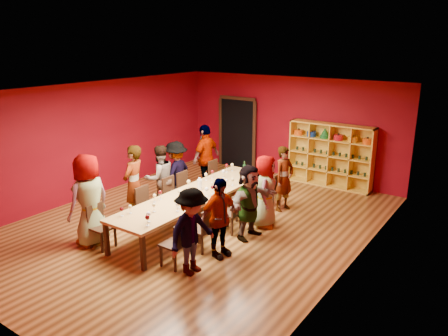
{
  "coord_description": "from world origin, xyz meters",
  "views": [
    {
      "loc": [
        5.75,
        -7.14,
        4.05
      ],
      "look_at": [
        0.16,
        0.85,
        1.15
      ],
      "focal_mm": 35.0,
      "sensor_mm": 36.0,
      "label": 1
    }
  ],
  "objects_px": {
    "person_left_0": "(89,200)",
    "person_right_0": "(192,232)",
    "tasting_table": "(196,195)",
    "chair_person_right_3": "(250,201)",
    "chair_person_left_0": "(99,224)",
    "shelving_unit": "(331,152)",
    "spittoon_bowl": "(196,195)",
    "person_right_2": "(249,202)",
    "person_left_2": "(160,178)",
    "person_left_1": "(134,184)",
    "person_left_3": "(176,173)",
    "person_right_3": "(265,191)",
    "chair_person_left_1": "(146,204)",
    "person_left_4": "(206,158)",
    "chair_person_left_4": "(216,175)",
    "chair_person_right_0": "(177,242)",
    "person_right_1": "(219,218)",
    "chair_person_left_2": "(172,193)",
    "chair_person_right_2": "(233,211)",
    "chair_person_right_4": "(274,188)",
    "chair_person_right_1": "(204,227)",
    "person_right_4": "(284,179)",
    "wine_bottle": "(244,169)",
    "chair_person_left_3": "(186,187)"
  },
  "relations": [
    {
      "from": "chair_person_left_0",
      "to": "shelving_unit",
      "type": "bearing_deg",
      "value": 69.89
    },
    {
      "from": "chair_person_right_1",
      "to": "spittoon_bowl",
      "type": "bearing_deg",
      "value": 137.11
    },
    {
      "from": "chair_person_left_2",
      "to": "chair_person_left_4",
      "type": "bearing_deg",
      "value": 90.0
    },
    {
      "from": "person_left_0",
      "to": "chair_person_right_1",
      "type": "height_order",
      "value": "person_left_0"
    },
    {
      "from": "person_left_3",
      "to": "spittoon_bowl",
      "type": "xyz_separation_m",
      "value": [
        1.4,
        -0.97,
        0.01
      ]
    },
    {
      "from": "chair_person_right_2",
      "to": "chair_person_left_2",
      "type": "bearing_deg",
      "value": 177.16
    },
    {
      "from": "person_right_4",
      "to": "chair_person_right_4",
      "type": "bearing_deg",
      "value": 103.67
    },
    {
      "from": "chair_person_right_1",
      "to": "person_left_2",
      "type": "bearing_deg",
      "value": 152.86
    },
    {
      "from": "chair_person_right_3",
      "to": "person_right_3",
      "type": "bearing_deg",
      "value": 0.0
    },
    {
      "from": "chair_person_right_1",
      "to": "person_right_3",
      "type": "xyz_separation_m",
      "value": [
        0.38,
        1.74,
        0.32
      ]
    },
    {
      "from": "chair_person_right_2",
      "to": "person_right_3",
      "type": "xyz_separation_m",
      "value": [
        0.38,
        0.7,
        0.32
      ]
    },
    {
      "from": "chair_person_left_1",
      "to": "person_right_4",
      "type": "height_order",
      "value": "person_right_4"
    },
    {
      "from": "chair_person_left_3",
      "to": "chair_person_right_3",
      "type": "height_order",
      "value": "same"
    },
    {
      "from": "person_left_3",
      "to": "person_left_1",
      "type": "bearing_deg",
      "value": -7.13
    },
    {
      "from": "person_left_4",
      "to": "chair_person_left_2",
      "type": "bearing_deg",
      "value": 10.33
    },
    {
      "from": "person_right_0",
      "to": "person_left_2",
      "type": "bearing_deg",
      "value": 57.23
    },
    {
      "from": "person_left_0",
      "to": "person_left_3",
      "type": "height_order",
      "value": "person_left_0"
    },
    {
      "from": "person_left_0",
      "to": "person_left_1",
      "type": "relative_size",
      "value": 1.05
    },
    {
      "from": "chair_person_left_1",
      "to": "chair_person_right_4",
      "type": "relative_size",
      "value": 1.0
    },
    {
      "from": "person_left_4",
      "to": "chair_person_right_2",
      "type": "height_order",
      "value": "person_left_4"
    },
    {
      "from": "person_right_2",
      "to": "person_right_3",
      "type": "xyz_separation_m",
      "value": [
        -0.03,
        0.7,
        0.02
      ]
    },
    {
      "from": "chair_person_left_4",
      "to": "person_left_4",
      "type": "xyz_separation_m",
      "value": [
        -0.34,
        0.0,
        0.42
      ]
    },
    {
      "from": "person_right_4",
      "to": "chair_person_left_4",
      "type": "bearing_deg",
      "value": 101.17
    },
    {
      "from": "person_right_1",
      "to": "chair_person_right_4",
      "type": "relative_size",
      "value": 1.78
    },
    {
      "from": "person_right_2",
      "to": "person_left_2",
      "type": "bearing_deg",
      "value": 94.02
    },
    {
      "from": "person_left_4",
      "to": "chair_person_right_2",
      "type": "xyz_separation_m",
      "value": [
        2.16,
        -1.89,
        -0.42
      ]
    },
    {
      "from": "person_left_4",
      "to": "chair_person_right_2",
      "type": "bearing_deg",
      "value": 48.33
    },
    {
      "from": "person_left_1",
      "to": "person_left_3",
      "type": "height_order",
      "value": "person_left_1"
    },
    {
      "from": "chair_person_right_0",
      "to": "person_right_1",
      "type": "relative_size",
      "value": 0.56
    },
    {
      "from": "chair_person_left_1",
      "to": "person_left_4",
      "type": "distance_m",
      "value": 2.73
    },
    {
      "from": "person_left_4",
      "to": "person_right_2",
      "type": "xyz_separation_m",
      "value": [
        2.57,
        -1.89,
        -0.13
      ]
    },
    {
      "from": "chair_person_right_4",
      "to": "chair_person_right_1",
      "type": "bearing_deg",
      "value": -90.0
    },
    {
      "from": "shelving_unit",
      "to": "person_left_3",
      "type": "bearing_deg",
      "value": -125.94
    },
    {
      "from": "tasting_table",
      "to": "chair_person_right_3",
      "type": "bearing_deg",
      "value": 41.68
    },
    {
      "from": "person_left_0",
      "to": "person_right_0",
      "type": "distance_m",
      "value": 2.45
    },
    {
      "from": "chair_person_left_4",
      "to": "chair_person_right_0",
      "type": "bearing_deg",
      "value": -63.91
    },
    {
      "from": "chair_person_right_3",
      "to": "spittoon_bowl",
      "type": "xyz_separation_m",
      "value": [
        -0.72,
        -1.07,
        0.32
      ]
    },
    {
      "from": "chair_person_left_0",
      "to": "chair_person_right_0",
      "type": "xyz_separation_m",
      "value": [
        1.82,
        0.27,
        0.0
      ]
    },
    {
      "from": "person_left_3",
      "to": "wine_bottle",
      "type": "relative_size",
      "value": 4.84
    },
    {
      "from": "person_left_2",
      "to": "person_right_4",
      "type": "bearing_deg",
      "value": 146.21
    },
    {
      "from": "person_left_2",
      "to": "person_left_4",
      "type": "distance_m",
      "value": 1.81
    },
    {
      "from": "chair_person_left_4",
      "to": "person_right_0",
      "type": "relative_size",
      "value": 0.56
    },
    {
      "from": "tasting_table",
      "to": "chair_person_left_2",
      "type": "bearing_deg",
      "value": 167.84
    },
    {
      "from": "chair_person_left_2",
      "to": "person_right_2",
      "type": "relative_size",
      "value": 0.56
    },
    {
      "from": "chair_person_right_0",
      "to": "chair_person_left_1",
      "type": "bearing_deg",
      "value": 150.25
    },
    {
      "from": "chair_person_right_1",
      "to": "person_left_4",
      "type": "bearing_deg",
      "value": 126.47
    },
    {
      "from": "chair_person_left_0",
      "to": "person_right_3",
      "type": "distance_m",
      "value": 3.57
    },
    {
      "from": "tasting_table",
      "to": "spittoon_bowl",
      "type": "bearing_deg",
      "value": -53.87
    },
    {
      "from": "person_left_3",
      "to": "chair_person_right_4",
      "type": "distance_m",
      "value": 2.46
    },
    {
      "from": "chair_person_right_0",
      "to": "wine_bottle",
      "type": "relative_size",
      "value": 2.65
    }
  ]
}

